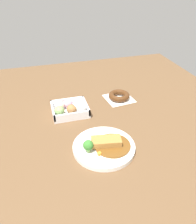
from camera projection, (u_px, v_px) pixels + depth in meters
ground_plane at (86, 127)px, 1.01m from camera, size 1.60×1.60×0.00m
curry_plate at (104, 146)px, 0.88m from camera, size 0.24×0.24×0.07m
donut_box at (69, 109)px, 1.08m from camera, size 0.17×0.15×0.06m
chocolate_ring_donut at (119, 96)px, 1.21m from camera, size 0.15×0.15×0.03m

